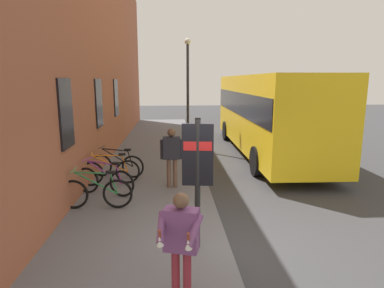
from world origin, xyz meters
name	(u,v)px	position (x,y,z in m)	size (l,w,h in m)	color
ground	(227,166)	(6.00, -1.00, 0.00)	(60.00, 60.00, 0.00)	#38383A
sidewalk_pavement	(156,154)	(8.00, 1.75, 0.06)	(24.00, 3.50, 0.12)	slate
station_facade	(106,51)	(8.99, 3.80, 4.38)	(22.00, 0.65, 8.78)	#9E563D
bicycle_nearest_sign	(96,193)	(1.90, 2.89, 0.51)	(0.48, 1.77, 0.97)	black
bicycle_beside_lamp	(104,181)	(2.85, 2.87, 0.51)	(0.72, 1.69, 0.97)	black
bicycle_mid_rack	(110,172)	(3.74, 2.88, 0.51)	(0.49, 1.76, 0.97)	black
bicycle_under_window	(117,165)	(4.50, 2.79, 0.51)	(0.56, 1.74, 0.97)	black
transit_info_sign	(198,163)	(-0.12, 0.61, 1.72)	(0.15, 0.56, 2.40)	black
city_bus	(266,110)	(8.10, -3.00, 1.92)	(10.54, 2.76, 3.35)	yellow
pedestrian_by_facade	(172,152)	(3.40, 1.06, 1.16)	(0.25, 0.65, 1.71)	brown
tourist_with_hotdogs	(181,237)	(-1.64, 0.96, 1.11)	(0.64, 0.63, 1.59)	maroon
street_lamp	(188,83)	(9.27, 0.30, 3.02)	(0.28, 0.28, 4.85)	#333338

